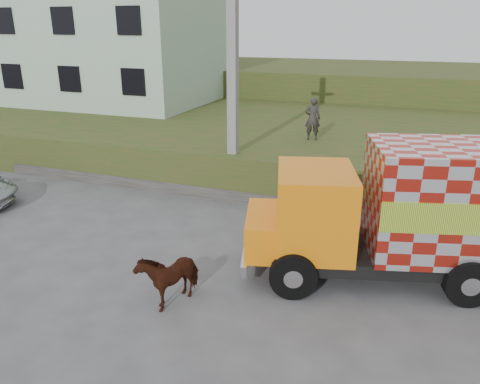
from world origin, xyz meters
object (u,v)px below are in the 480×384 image
at_px(cargo_truck, 423,212).
at_px(pedestrian, 313,119).
at_px(utility_pole, 233,74).
at_px(cow, 169,275).

bearing_deg(cargo_truck, pedestrian, 105.31).
distance_m(utility_pole, cargo_truck, 7.40).
height_order(cow, pedestrian, pedestrian).
bearing_deg(utility_pole, cow, -80.78).
distance_m(utility_pole, pedestrian, 3.93).
height_order(utility_pole, pedestrian, utility_pole).
distance_m(utility_pole, cow, 7.44).
bearing_deg(pedestrian, utility_pole, 38.41).
distance_m(cow, pedestrian, 9.53).
xyz_separation_m(utility_pole, cargo_truck, (5.94, -3.68, -2.45)).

